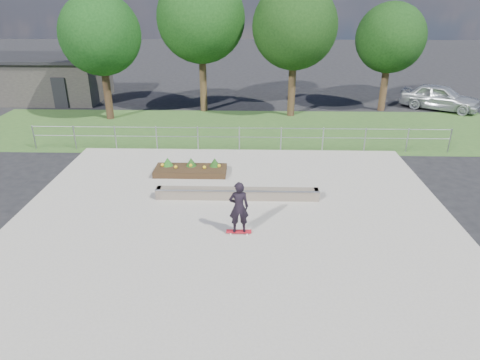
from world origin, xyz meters
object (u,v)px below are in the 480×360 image
planter_bed (191,169)px  skateboarder (239,207)px  grind_ledge (237,194)px  parked_car (440,97)px

planter_bed → skateboarder: size_ratio=1.68×
grind_ledge → planter_bed: 3.14m
grind_ledge → parked_car: bearing=47.1°
grind_ledge → skateboarder: size_ratio=3.36×
skateboarder → planter_bed: bearing=114.1°
grind_ledge → parked_car: (12.70, 13.65, 0.56)m
skateboarder → parked_car: bearing=52.1°
planter_bed → skateboarder: (2.18, -4.87, 0.74)m
grind_ledge → planter_bed: bearing=130.6°
grind_ledge → planter_bed: planter_bed is taller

